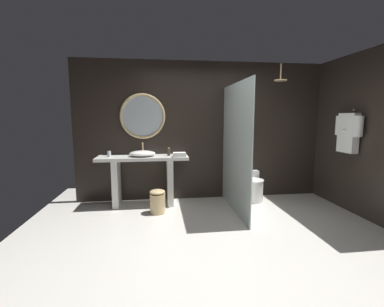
{
  "coord_description": "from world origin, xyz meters",
  "views": [
    {
      "loc": [
        -0.87,
        -3.14,
        1.58
      ],
      "look_at": [
        -0.37,
        0.75,
        1.03
      ],
      "focal_mm": 24.85,
      "sensor_mm": 36.0,
      "label": 1
    }
  ],
  "objects": [
    {
      "name": "vanity_counter",
      "position": [
        -1.15,
        1.58,
        0.58
      ],
      "size": [
        1.59,
        0.51,
        0.88
      ],
      "color": "silver",
      "rests_on": "ground_plane"
    },
    {
      "name": "rain_shower_head",
      "position": [
        1.28,
        1.42,
        2.23
      ],
      "size": [
        0.22,
        0.22,
        0.3
      ],
      "color": "#D6B77F"
    },
    {
      "name": "soap_dispenser",
      "position": [
        -0.69,
        1.59,
        0.95
      ],
      "size": [
        0.06,
        0.06,
        0.15
      ],
      "color": "#3D3323",
      "rests_on": "vanity_counter"
    },
    {
      "name": "waste_bin",
      "position": [
        -0.9,
        1.11,
        0.2
      ],
      "size": [
        0.25,
        0.25,
        0.4
      ],
      "color": "#D6B77F",
      "rests_on": "ground_plane"
    },
    {
      "name": "tumbler_cup",
      "position": [
        -1.72,
        1.57,
        0.94
      ],
      "size": [
        0.06,
        0.06,
        0.1
      ],
      "primitive_type": "cylinder",
      "color": "silver",
      "rests_on": "vanity_counter"
    },
    {
      "name": "round_wall_mirror",
      "position": [
        -1.15,
        1.81,
        1.59
      ],
      "size": [
        0.83,
        0.05,
        0.83
      ],
      "color": "#D6B77F"
    },
    {
      "name": "shower_glass_panel",
      "position": [
        0.39,
        1.06,
        1.06
      ],
      "size": [
        0.02,
        1.58,
        2.12
      ],
      "primitive_type": "cube",
      "color": "silver",
      "rests_on": "ground_plane"
    },
    {
      "name": "ground_plane",
      "position": [
        0.0,
        0.0,
        0.0
      ],
      "size": [
        5.76,
        5.76,
        0.0
      ],
      "primitive_type": "plane",
      "color": "silver"
    },
    {
      "name": "hanging_bathrobe",
      "position": [
        2.21,
        0.84,
        1.35
      ],
      "size": [
        0.2,
        0.56,
        0.71
      ],
      "color": "#D6B77F"
    },
    {
      "name": "toilet",
      "position": [
        0.87,
        1.57,
        0.25
      ],
      "size": [
        0.39,
        0.54,
        0.53
      ],
      "color": "white",
      "rests_on": "ground_plane"
    },
    {
      "name": "side_wall_right",
      "position": [
        2.35,
        0.76,
        1.3
      ],
      "size": [
        0.1,
        2.47,
        2.6
      ],
      "primitive_type": "cube",
      "color": "black",
      "rests_on": "ground_plane"
    },
    {
      "name": "folded_hand_towel",
      "position": [
        -0.51,
        1.42,
        0.92
      ],
      "size": [
        0.22,
        0.16,
        0.08
      ],
      "primitive_type": "cube",
      "rotation": [
        0.0,
        0.0,
        0.01
      ],
      "color": "white",
      "rests_on": "vanity_counter"
    },
    {
      "name": "back_wall_panel",
      "position": [
        0.0,
        1.9,
        1.3
      ],
      "size": [
        4.8,
        0.1,
        2.6
      ],
      "primitive_type": "cube",
      "color": "black",
      "rests_on": "ground_plane"
    },
    {
      "name": "vessel_sink",
      "position": [
        -1.15,
        1.56,
        0.94
      ],
      "size": [
        0.45,
        0.37,
        0.23
      ],
      "color": "white",
      "rests_on": "vanity_counter"
    }
  ]
}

